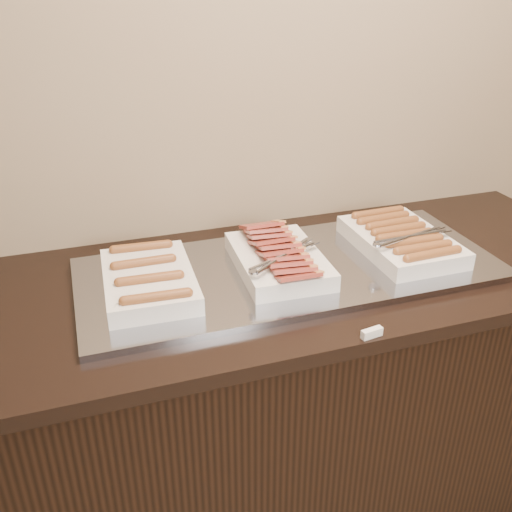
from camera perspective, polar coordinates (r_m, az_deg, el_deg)
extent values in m
cube|color=#9E896B|center=(1.82, -0.99, 17.82)|extent=(6.00, 0.05, 2.80)
cube|color=black|center=(1.91, 2.68, -14.16)|extent=(2.00, 0.70, 0.86)
cube|color=black|center=(1.65, 3.02, -2.33)|extent=(2.06, 0.76, 0.04)
cube|color=#9395A0|center=(1.64, 3.47, -1.34)|extent=(1.20, 0.50, 0.02)
cube|color=silver|center=(1.54, -10.66, -2.43)|extent=(0.24, 0.36, 0.05)
cylinder|color=brown|center=(1.40, -9.95, -4.04)|extent=(0.16, 0.03, 0.03)
cylinder|color=brown|center=(1.48, -10.59, -2.23)|extent=(0.16, 0.03, 0.03)
cylinder|color=brown|center=(1.57, -11.19, -0.61)|extent=(0.15, 0.03, 0.03)
cylinder|color=brown|center=(1.65, -11.41, 0.88)|extent=(0.16, 0.04, 0.03)
cube|color=silver|center=(1.62, 2.24, -0.45)|extent=(0.25, 0.36, 0.05)
cube|color=#AA3737|center=(1.49, 4.05, -1.94)|extent=(0.12, 0.09, 0.04)
cube|color=#AA3737|center=(1.51, 3.67, -1.29)|extent=(0.13, 0.10, 0.04)
cube|color=#AA3737|center=(1.54, 3.24, -0.68)|extent=(0.13, 0.10, 0.04)
cube|color=#AA3737|center=(1.56, 2.97, -0.07)|extent=(0.13, 0.10, 0.04)
cube|color=#AA3737|center=(1.58, 2.31, 0.47)|extent=(0.12, 0.09, 0.04)
cube|color=#AA3737|center=(1.61, 2.21, 1.07)|extent=(0.12, 0.10, 0.04)
cube|color=#AA3737|center=(1.63, 1.51, 1.56)|extent=(0.12, 0.09, 0.04)
cube|color=#AA3737|center=(1.66, 1.27, 2.11)|extent=(0.12, 0.10, 0.04)
cube|color=#AA3737|center=(1.68, 0.97, 2.62)|extent=(0.12, 0.10, 0.04)
cube|color=#AA3737|center=(1.71, 0.54, 3.11)|extent=(0.12, 0.09, 0.04)
cube|color=silver|center=(1.78, 14.27, 1.41)|extent=(0.25, 0.37, 0.05)
cylinder|color=brown|center=(1.65, 17.26, 0.19)|extent=(0.17, 0.03, 0.03)
cylinder|color=brown|center=(1.68, 16.35, 0.83)|extent=(0.17, 0.03, 0.03)
cylinder|color=brown|center=(1.72, 15.53, 1.45)|extent=(0.17, 0.03, 0.03)
cylinder|color=brown|center=(1.75, 14.63, 2.03)|extent=(0.17, 0.03, 0.03)
cylinder|color=brown|center=(1.79, 14.06, 2.64)|extent=(0.17, 0.03, 0.03)
cylinder|color=brown|center=(1.82, 13.48, 3.21)|extent=(0.17, 0.03, 0.03)
cylinder|color=brown|center=(1.85, 12.60, 3.73)|extent=(0.17, 0.03, 0.03)
cylinder|color=brown|center=(1.89, 12.10, 4.26)|extent=(0.17, 0.03, 0.03)
cube|color=silver|center=(1.39, 11.51, -7.55)|extent=(0.06, 0.02, 0.02)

